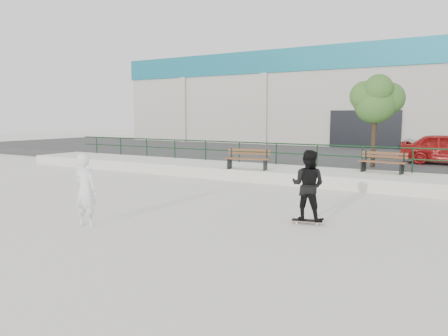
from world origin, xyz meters
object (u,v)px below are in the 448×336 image
Objects in this scene: tree at (376,98)px; seated_skater at (86,190)px; skateboard at (307,221)px; bench_right at (383,162)px; standing_skater at (308,185)px; bench_left at (248,159)px.

tree reaches higher than seated_skater.
tree is 13.73m from seated_skater.
skateboard is 0.43× the size of seated_skater.
bench_right is 0.46× the size of tree.
tree is 2.23× the size of standing_skater.
skateboard is at bearing -62.56° from bench_left.
seated_skater reaches higher than bench_left.
tree is at bearing 27.33° from bench_left.
bench_left is at bearing -155.12° from bench_right.
bench_left is 7.75m from skateboard.
standing_skater reaches higher than seated_skater.
seated_skater is at bearing -109.13° from bench_right.
tree is at bearing -88.87° from standing_skater.
bench_left is 1.06× the size of bench_right.
skateboard is 5.74m from seated_skater.
skateboard is (-0.36, -7.74, -0.84)m from bench_right.
bench_left is 1.09× the size of standing_skater.
standing_skater is 0.98× the size of seated_skater.
bench_left is 0.49× the size of tree.
bench_right is (5.25, 1.80, -0.02)m from bench_left.
standing_skater is at bearing -86.67° from bench_right.
bench_right is at bearing -68.05° from tree.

